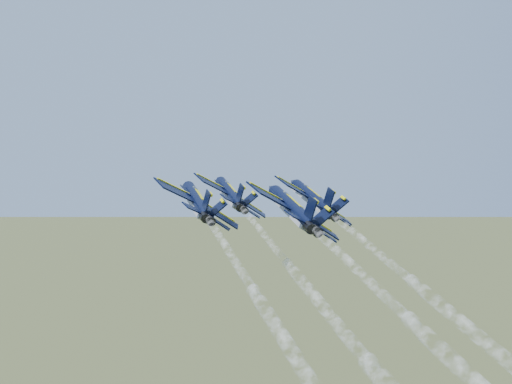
# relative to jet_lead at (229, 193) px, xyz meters

# --- Properties ---
(jet_lead) EXTENTS (11.89, 18.54, 7.79)m
(jet_lead) POSITION_rel_jet_lead_xyz_m (0.00, 0.00, 0.00)
(jet_lead) COLOR black
(jet_left) EXTENTS (11.89, 18.54, 7.79)m
(jet_left) POSITION_rel_jet_lead_xyz_m (-3.12, -15.08, 0.00)
(jet_left) COLOR black
(jet_right) EXTENTS (11.89, 18.54, 7.79)m
(jet_right) POSITION_rel_jet_lead_xyz_m (13.58, -9.00, 0.00)
(jet_right) COLOR black
(jet_slot) EXTENTS (11.89, 18.54, 7.79)m
(jet_slot) POSITION_rel_jet_lead_xyz_m (10.74, -24.88, 0.00)
(jet_slot) COLOR black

